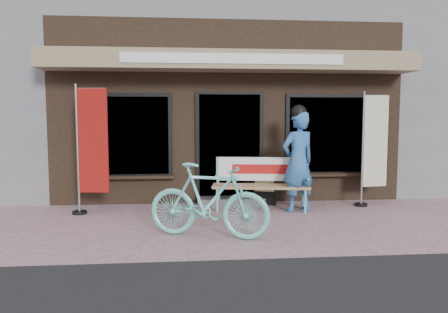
{
  "coord_description": "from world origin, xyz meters",
  "views": [
    {
      "loc": [
        -0.9,
        -6.59,
        1.74
      ],
      "look_at": [
        -0.23,
        0.7,
        1.05
      ],
      "focal_mm": 35.0,
      "sensor_mm": 36.0,
      "label": 1
    }
  ],
  "objects": [
    {
      "name": "nobori_red",
      "position": [
        -2.52,
        1.19,
        1.18
      ],
      "size": [
        0.68,
        0.28,
        2.29
      ],
      "rotation": [
        0.0,
        0.0,
        -0.13
      ],
      "color": "gray",
      "rests_on": "ground"
    },
    {
      "name": "bench",
      "position": [
        0.51,
        1.32,
        0.56
      ],
      "size": [
        1.82,
        0.72,
        0.96
      ],
      "rotation": [
        0.0,
        0.0,
        -0.16
      ],
      "color": "#6ACFC9",
      "rests_on": "ground"
    },
    {
      "name": "ground",
      "position": [
        0.0,
        0.0,
        0.0
      ],
      "size": [
        70.0,
        70.0,
        0.0
      ],
      "primitive_type": "plane",
      "color": "#B78C95",
      "rests_on": "ground"
    },
    {
      "name": "bicycle",
      "position": [
        -0.56,
        -0.49,
        0.53
      ],
      "size": [
        1.84,
        1.09,
        1.07
      ],
      "primitive_type": "imported",
      "rotation": [
        0.0,
        0.0,
        1.22
      ],
      "color": "#6ACFC9",
      "rests_on": "ground"
    },
    {
      "name": "menu_stand",
      "position": [
        0.66,
        1.7,
        0.46
      ],
      "size": [
        0.45,
        0.22,
        0.89
      ],
      "rotation": [
        0.0,
        0.0,
        -0.3
      ],
      "color": "black",
      "rests_on": "ground"
    },
    {
      "name": "storefront",
      "position": [
        0.0,
        4.96,
        2.99
      ],
      "size": [
        7.0,
        6.77,
        6.0
      ],
      "color": "black",
      "rests_on": "ground"
    },
    {
      "name": "nobori_cream",
      "position": [
        2.71,
        1.45,
        1.13
      ],
      "size": [
        0.65,
        0.27,
        2.2
      ],
      "rotation": [
        0.0,
        0.0,
        0.14
      ],
      "color": "gray",
      "rests_on": "ground"
    },
    {
      "name": "person",
      "position": [
        1.15,
        1.08,
        0.95
      ],
      "size": [
        0.78,
        0.65,
        1.93
      ],
      "rotation": [
        0.0,
        0.0,
        0.38
      ],
      "color": "#2E63A1",
      "rests_on": "ground"
    }
  ]
}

